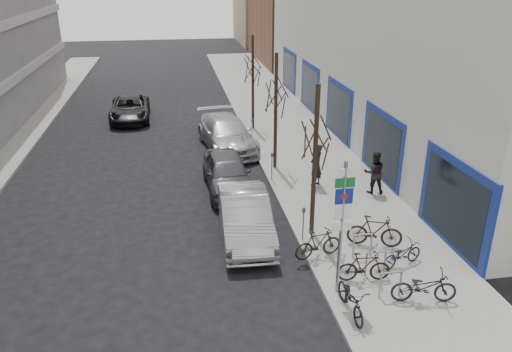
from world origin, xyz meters
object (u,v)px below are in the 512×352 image
object	(u,v)px
tree_far	(253,60)
meter_back	(252,128)
tree_mid	(276,85)
parked_car_mid	(227,173)
bike_near_right	(364,266)
bike_mid_curb	(402,252)
bike_mid_inner	(318,243)
parked_car_back	(227,133)
pedestrian_near	(316,165)
bike_near_left	(351,296)
parked_car_front	(245,216)
meter_front	(303,221)
pedestrian_far	(374,172)
tree_near	(316,126)
bike_far_inner	(375,231)
bike_far_curb	(424,284)
highway_sign_pole	(342,221)
meter_mid	(272,164)
bike_rack	(376,260)
lane_car	(130,109)

from	to	relation	value
tree_far	meter_back	size ratio (longest dim) A/B	4.33
tree_mid	parked_car_mid	distance (m)	4.55
tree_far	parked_car_mid	bearing A→B (deg)	-106.47
meter_back	bike_near_right	size ratio (longest dim) A/B	0.78
bike_mid_curb	bike_mid_inner	size ratio (longest dim) A/B	0.93
parked_car_back	pedestrian_near	bearing A→B (deg)	-68.95
bike_near_left	parked_car_front	world-z (taller)	parked_car_front
meter_front	bike_near_right	distance (m)	2.90
pedestrian_far	tree_near	bearing A→B (deg)	49.25
tree_far	pedestrian_near	size ratio (longest dim) A/B	2.91
bike_mid_curb	parked_car_mid	xyz separation A→B (m)	(-4.72, 7.13, 0.17)
tree_far	bike_near_left	xyz separation A→B (m)	(-0.16, -17.54, -3.41)
bike_far_inner	pedestrian_far	distance (m)	4.51
bike_mid_inner	bike_far_curb	distance (m)	3.57
bike_near_left	pedestrian_far	bearing A→B (deg)	62.08
bike_near_right	tree_near	bearing A→B (deg)	19.48
highway_sign_pole	bike_near_left	bearing A→B (deg)	-87.97
bike_far_curb	bike_near_right	bearing A→B (deg)	56.18
bike_far_inner	meter_front	bearing A→B (deg)	93.21
tree_far	meter_mid	xyz separation A→B (m)	(-0.45, -8.00, -3.19)
tree_far	meter_mid	size ratio (longest dim) A/B	4.33
highway_sign_pole	bike_mid_inner	distance (m)	2.62
bike_rack	meter_mid	bearing A→B (deg)	101.80
bike_far_inner	parked_car_front	size ratio (longest dim) A/B	0.38
tree_near	parked_car_front	distance (m)	4.06
tree_mid	lane_car	world-z (taller)	tree_mid
bike_far_inner	pedestrian_near	bearing A→B (deg)	26.58
tree_far	bike_near_left	world-z (taller)	tree_far
tree_far	bike_far_inner	size ratio (longest dim) A/B	2.95
meter_mid	bike_near_left	world-z (taller)	meter_mid
meter_back	lane_car	world-z (taller)	lane_car
bike_rack	tree_near	distance (m)	4.66
meter_front	meter_back	world-z (taller)	same
meter_back	parked_car_front	distance (m)	10.28
bike_rack	pedestrian_far	size ratio (longest dim) A/B	1.23
bike_mid_inner	tree_far	bearing A→B (deg)	-13.43
bike_far_curb	bike_mid_curb	bearing A→B (deg)	3.81
bike_near_right	pedestrian_near	world-z (taller)	pedestrian_near
highway_sign_pole	tree_far	xyz separation A→B (m)	(0.20, 16.51, 1.65)
bike_rack	bike_near_left	bearing A→B (deg)	-129.79
parked_car_back	pedestrian_far	world-z (taller)	pedestrian_far
bike_mid_inner	lane_car	xyz separation A→B (m)	(-7.07, 18.13, 0.06)
bike_mid_curb	pedestrian_near	world-z (taller)	pedestrian_near
tree_near	bike_mid_curb	world-z (taller)	tree_near
parked_car_mid	lane_car	distance (m)	12.85
meter_back	pedestrian_near	bearing A→B (deg)	-74.82
tree_mid	tree_far	world-z (taller)	same
tree_mid	parked_car_front	world-z (taller)	tree_mid
bike_near_left	pedestrian_far	distance (m)	8.34
meter_back	tree_far	bearing A→B (deg)	79.80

